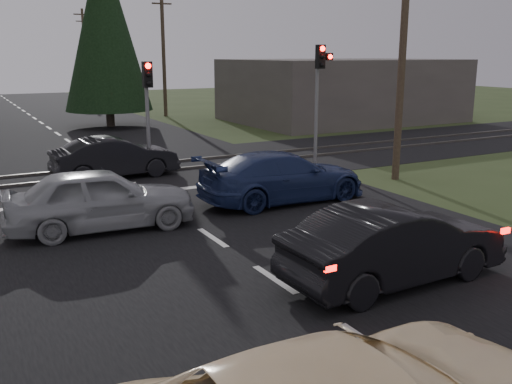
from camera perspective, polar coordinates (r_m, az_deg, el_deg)
ground at (r=11.45m, az=1.89°, el=-8.76°), size 120.00×120.00×0.00m
road at (r=20.33m, az=-12.50°, el=0.96°), size 14.00×100.00×0.01m
rail_corridor at (r=22.22m, az=-13.95°, el=1.95°), size 120.00×8.00×0.01m
stop_line at (r=18.64m, az=-10.95°, el=-0.08°), size 13.00×0.35×0.00m
rail_near at (r=21.45m, az=-13.41°, el=1.69°), size 120.00×0.12×0.10m
rail_far at (r=22.97m, az=-14.47°, el=2.41°), size 120.00×0.12×0.10m
traffic_signal_right at (r=22.66m, az=6.41°, el=10.93°), size 0.68×0.48×4.70m
traffic_signal_center at (r=20.85m, az=-10.76°, el=9.15°), size 0.32×0.48×4.10m
utility_pole_near at (r=20.52m, az=14.50°, el=14.26°), size 1.80×0.26×9.00m
utility_pole_mid at (r=41.50m, az=-9.25°, el=14.00°), size 1.80×0.26×9.00m
utility_pole_far at (r=65.60m, az=-16.76°, el=13.43°), size 1.80×0.26×9.00m
conifer_tree at (r=36.25m, az=-14.88°, el=15.81°), size 5.20×5.20×11.00m
building_right at (r=38.99m, az=8.53°, el=10.05°), size 14.00×10.00×4.00m
dark_hatchback at (r=11.40m, az=13.66°, el=-5.13°), size 4.69×1.75×1.53m
silver_car at (r=14.90m, az=-15.29°, el=-0.67°), size 4.82×2.23×1.60m
blue_sedan at (r=17.18m, az=2.69°, el=1.52°), size 5.21×2.12×1.51m
dark_car_far at (r=21.13m, az=-13.92°, el=3.36°), size 4.47×1.67×1.46m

